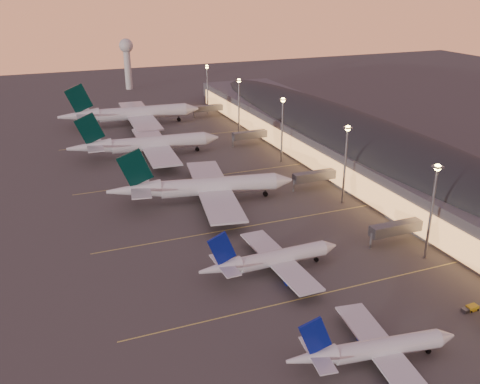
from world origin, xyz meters
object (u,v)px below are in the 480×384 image
airliner_wide_mid (146,144)px  radar_tower (127,55)px  baggage_tug_b (470,308)px  airliner_narrow_north (271,259)px  airliner_wide_far (131,114)px  airliner_narrow_south (374,349)px  airliner_wide_near (203,187)px

airliner_wide_mid → radar_tower: 149.67m
baggage_tug_b → airliner_narrow_north: bearing=134.8°
airliner_narrow_north → airliner_wide_far: 156.84m
airliner_narrow_south → radar_tower: (11.17, 289.54, 18.69)m
airliner_narrow_south → airliner_narrow_north: bearing=103.0°
airliner_narrow_north → baggage_tug_b: airliner_narrow_north is taller
airliner_narrow_north → airliner_wide_far: (-3.05, 156.80, 2.24)m
airliner_narrow_south → airliner_wide_near: bearing=101.1°
radar_tower → airliner_wide_mid: bearing=-98.5°
airliner_wide_near → airliner_wide_far: 107.36m
airliner_wide_far → baggage_tug_b: 192.21m
airliner_narrow_north → airliner_wide_far: size_ratio=0.54×
airliner_narrow_south → airliner_wide_near: (-4.48, 87.71, 1.84)m
airliner_narrow_south → airliner_wide_far: bearing=100.0°
airliner_wide_mid → baggage_tug_b: airliner_wide_mid is taller
airliner_wide_mid → radar_tower: bearing=85.2°
airliner_wide_near → airliner_wide_mid: 55.08m
airliner_wide_near → baggage_tug_b: airliner_wide_near is taller
airliner_wide_near → airliner_wide_far: size_ratio=0.88×
airliner_narrow_north → airliner_wide_mid: airliner_wide_mid is taller
airliner_narrow_south → baggage_tug_b: airliner_narrow_south is taller
airliner_narrow_north → airliner_narrow_south: bearing=-86.1°
airliner_wide_far → radar_tower: (17.45, 94.49, 16.16)m
airliner_narrow_north → radar_tower: 252.37m
airliner_narrow_south → airliner_wide_near: airliner_wide_near is taller
airliner_narrow_south → airliner_wide_far: size_ratio=0.50×
airliner_narrow_north → radar_tower: size_ratio=1.15×
airliner_wide_mid → airliner_wide_far: (4.51, 52.62, 0.60)m
airliner_narrow_north → airliner_wide_far: bearing=90.1°
airliner_wide_near → airliner_wide_mid: bearing=106.4°
airliner_wide_near → airliner_wide_mid: size_ratio=0.98×
airliner_wide_mid → airliner_wide_far: bearing=88.7°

